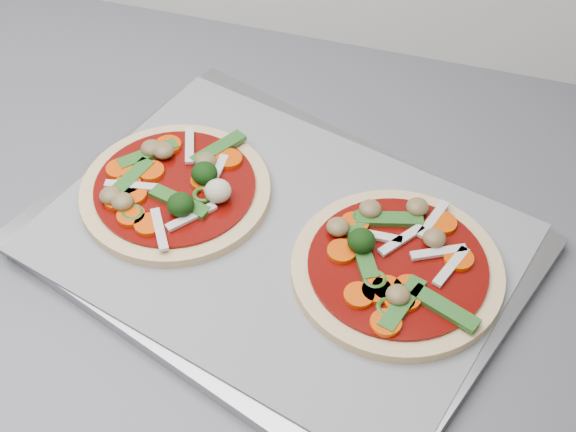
# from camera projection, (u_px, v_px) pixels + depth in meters

# --- Properties ---
(baking_tray) EXTENTS (0.49, 0.42, 0.01)m
(baking_tray) POSITION_uv_depth(u_px,v_px,m) (279.00, 243.00, 0.71)
(baking_tray) COLOR #959499
(baking_tray) RESTS_ON countertop
(parchment) EXTENTS (0.45, 0.38, 0.00)m
(parchment) POSITION_uv_depth(u_px,v_px,m) (279.00, 237.00, 0.70)
(parchment) COLOR gray
(parchment) RESTS_ON baking_tray
(pizza_left) EXTENTS (0.22, 0.22, 0.03)m
(pizza_left) POSITION_uv_depth(u_px,v_px,m) (175.00, 188.00, 0.73)
(pizza_left) COLOR #ECC886
(pizza_left) RESTS_ON parchment
(pizza_right) EXTENTS (0.23, 0.23, 0.03)m
(pizza_right) POSITION_uv_depth(u_px,v_px,m) (396.00, 266.00, 0.67)
(pizza_right) COLOR #ECC886
(pizza_right) RESTS_ON parchment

